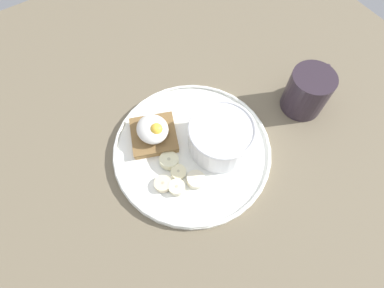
% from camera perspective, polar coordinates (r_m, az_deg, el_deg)
% --- Properties ---
extents(ground_plane, '(1.20, 1.20, 0.02)m').
position_cam_1_polar(ground_plane, '(0.59, 0.00, -1.79)').
color(ground_plane, '#6D624C').
rests_on(ground_plane, ground).
extents(plate, '(0.30, 0.30, 0.02)m').
position_cam_1_polar(plate, '(0.57, 0.00, -1.02)').
color(plate, white).
rests_on(plate, ground_plane).
extents(oatmeal_bowl, '(0.12, 0.12, 0.06)m').
position_cam_1_polar(oatmeal_bowl, '(0.55, 5.52, 1.37)').
color(oatmeal_bowl, white).
rests_on(oatmeal_bowl, plate).
extents(toast_slice, '(0.11, 0.11, 0.02)m').
position_cam_1_polar(toast_slice, '(0.58, -7.28, 1.72)').
color(toast_slice, brown).
rests_on(toast_slice, plate).
extents(poached_egg, '(0.06, 0.06, 0.04)m').
position_cam_1_polar(poached_egg, '(0.56, -7.46, 2.82)').
color(poached_egg, white).
rests_on(poached_egg, toast_slice).
extents(banana_slice_front, '(0.03, 0.03, 0.01)m').
position_cam_1_polar(banana_slice_front, '(0.54, -2.61, -5.33)').
color(banana_slice_front, beige).
rests_on(banana_slice_front, plate).
extents(banana_slice_left, '(0.03, 0.03, 0.01)m').
position_cam_1_polar(banana_slice_left, '(0.54, -5.55, -7.57)').
color(banana_slice_left, beige).
rests_on(banana_slice_left, plate).
extents(banana_slice_back, '(0.05, 0.05, 0.02)m').
position_cam_1_polar(banana_slice_back, '(0.55, -4.54, -2.92)').
color(banana_slice_back, '#EEEABA').
rests_on(banana_slice_back, plate).
extents(banana_slice_right, '(0.04, 0.04, 0.01)m').
position_cam_1_polar(banana_slice_right, '(0.53, -2.90, -8.26)').
color(banana_slice_right, beige).
rests_on(banana_slice_right, plate).
extents(banana_slice_inner, '(0.04, 0.04, 0.02)m').
position_cam_1_polar(banana_slice_inner, '(0.54, 0.73, -6.77)').
color(banana_slice_inner, '#F2E7C4').
rests_on(banana_slice_inner, plate).
extents(coffee_mug, '(0.08, 0.12, 0.09)m').
position_cam_1_polar(coffee_mug, '(0.64, 21.21, 9.40)').
color(coffee_mug, '#2E232D').
rests_on(coffee_mug, ground_plane).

